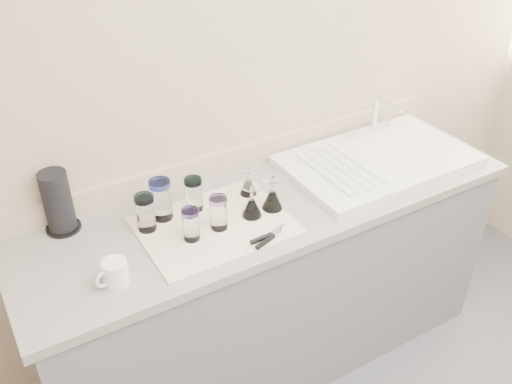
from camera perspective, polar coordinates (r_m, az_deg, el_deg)
counter_unit at (r=2.56m, az=1.39°, el=-9.08°), size 2.06×0.62×0.90m
sink_unit at (r=2.56m, az=12.09°, el=3.21°), size 0.82×0.50×0.22m
dish_towel at (r=2.14m, az=-4.17°, el=-3.35°), size 0.55×0.42×0.01m
tumbler_teal at (r=2.10m, az=-10.99°, el=-2.03°), size 0.07×0.07×0.14m
tumbler_cyan at (r=2.15m, az=-9.46°, el=-0.74°), size 0.08×0.08×0.16m
tumbler_purple at (r=2.18m, az=-6.24°, el=-0.20°), size 0.07×0.07×0.14m
tumbler_blue at (r=2.04m, az=-6.52°, el=-3.23°), size 0.06×0.06×0.13m
tumbler_lavender at (r=2.08m, az=-3.76°, el=-2.06°), size 0.07×0.07×0.13m
goblet_back_right at (r=2.27m, az=-0.78°, el=0.73°), size 0.07×0.07×0.12m
goblet_front_left at (r=2.15m, az=-0.43°, el=-1.34°), size 0.08×0.08×0.14m
goblet_front_right at (r=2.19m, az=1.66°, el=-0.53°), size 0.08×0.08×0.14m
can_opener at (r=2.05m, az=1.33°, el=-4.51°), size 0.15×0.07×0.02m
white_mug at (r=1.92m, az=-13.94°, el=-7.85°), size 0.13×0.10×0.09m
paper_towel_roll at (r=2.17m, az=-19.20°, el=-1.00°), size 0.13×0.13×0.24m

